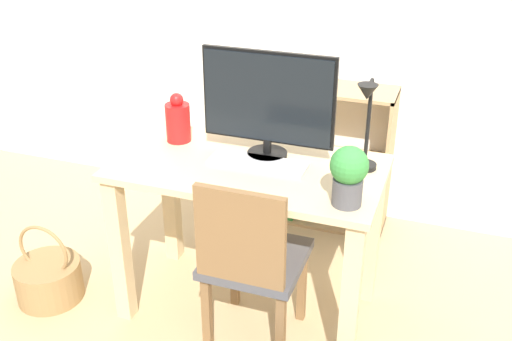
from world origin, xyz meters
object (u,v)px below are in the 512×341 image
(potted_plant, at_px, (349,174))
(basket, at_px, (49,279))
(monitor, at_px, (268,101))
(vase, at_px, (178,121))
(keyboard, at_px, (258,163))
(desk_lamp, at_px, (367,119))
(chair, at_px, (251,259))
(bookshelf, at_px, (285,158))

(potted_plant, relative_size, basket, 0.58)
(monitor, relative_size, vase, 2.53)
(keyboard, bearing_deg, vase, 164.21)
(desk_lamp, height_order, basket, desk_lamp)
(potted_plant, bearing_deg, chair, -173.15)
(vase, xyz_separation_m, basket, (-0.55, -0.39, -0.74))
(keyboard, xyz_separation_m, vase, (-0.43, 0.12, 0.09))
(potted_plant, distance_m, basket, 1.59)
(keyboard, height_order, vase, vase)
(bookshelf, bearing_deg, desk_lamp, -55.00)
(monitor, distance_m, bookshelf, 1.01)
(chair, bearing_deg, vase, 147.93)
(vase, xyz_separation_m, potted_plant, (0.84, -0.32, 0.03))
(bookshelf, distance_m, basket, 1.44)
(chair, relative_size, bookshelf, 0.93)
(monitor, height_order, keyboard, monitor)
(keyboard, relative_size, chair, 0.51)
(desk_lamp, distance_m, chair, 0.73)
(desk_lamp, bearing_deg, keyboard, -171.26)
(vase, bearing_deg, keyboard, -15.79)
(keyboard, distance_m, chair, 0.40)
(monitor, relative_size, bookshelf, 0.65)
(keyboard, xyz_separation_m, bookshelf, (-0.14, 0.87, -0.40))
(desk_lamp, xyz_separation_m, chair, (-0.37, -0.31, -0.55))
(bookshelf, bearing_deg, chair, -80.18)
(vase, bearing_deg, desk_lamp, -3.67)
(desk_lamp, bearing_deg, potted_plant, -91.95)
(keyboard, xyz_separation_m, basket, (-0.97, -0.27, -0.65))
(basket, bearing_deg, chair, 1.52)
(vase, height_order, chair, vase)
(vase, relative_size, basket, 0.57)
(keyboard, bearing_deg, monitor, 85.69)
(desk_lamp, xyz_separation_m, bookshelf, (-0.57, 0.81, -0.63))
(potted_plant, height_order, chair, potted_plant)
(bookshelf, bearing_deg, potted_plant, -62.57)
(chair, bearing_deg, desk_lamp, 44.61)
(monitor, bearing_deg, potted_plant, -36.30)
(keyboard, relative_size, basket, 1.04)
(chair, distance_m, bookshelf, 1.14)
(keyboard, xyz_separation_m, potted_plant, (0.42, -0.20, 0.12))
(vase, distance_m, desk_lamp, 0.87)
(vase, height_order, basket, vase)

